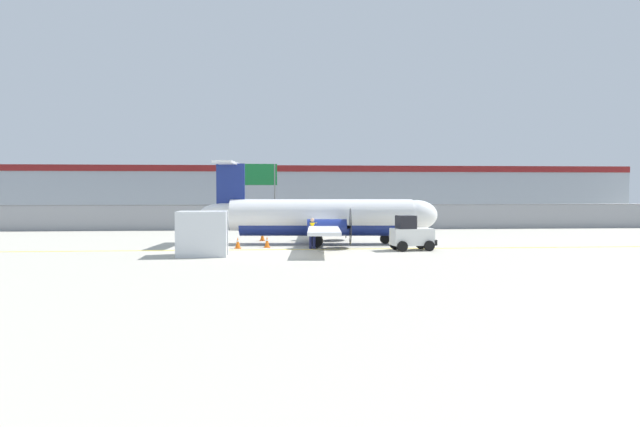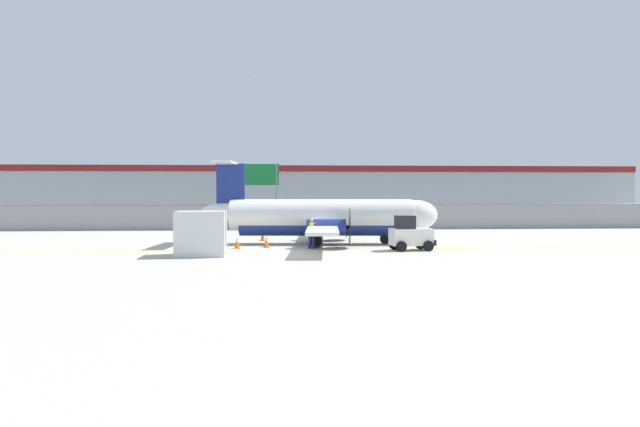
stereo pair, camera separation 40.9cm
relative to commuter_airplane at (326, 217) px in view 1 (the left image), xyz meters
The scene contains 17 objects.
ground_plane 3.68m from the commuter_airplane, 106.94° to the right, with size 140.00×140.00×0.01m.
perimeter_fence 12.88m from the commuter_airplane, 94.30° to the left, with size 98.00×0.10×2.10m.
parking_lot_strip 24.40m from the commuter_airplane, 92.27° to the left, with size 98.00×17.00×0.12m.
background_building 42.86m from the commuter_airplane, 91.29° to the left, with size 91.00×8.10×6.50m.
commuter_airplane is the anchor object (origin of this frame).
baggage_tug 5.96m from the commuter_airplane, 43.97° to the right, with size 2.44×1.61×1.88m.
ground_crew_worker 3.06m from the commuter_airplane, 109.32° to the right, with size 0.55×0.42×1.70m.
cargo_container 8.81m from the commuter_airplane, 138.76° to the right, with size 2.45×2.06×2.20m.
traffic_cone_near_left 4.75m from the commuter_airplane, 147.38° to the left, with size 0.36×0.36×0.64m.
traffic_cone_near_right 4.22m from the commuter_airplane, 150.60° to the right, with size 0.36×0.36×0.64m.
traffic_cone_far_left 6.88m from the commuter_airplane, behind, with size 0.36×0.36×0.64m.
traffic_cone_far_right 5.78m from the commuter_airplane, 155.22° to the right, with size 0.36×0.36×0.64m.
parked_car_0 31.93m from the commuter_airplane, 115.49° to the left, with size 4.25×2.11×1.58m.
parked_car_1 30.43m from the commuter_airplane, 98.95° to the left, with size 4.30×2.22×1.58m.
parked_car_2 20.16m from the commuter_airplane, 82.31° to the left, with size 4.30×2.21×1.58m.
parked_car_3 23.45m from the commuter_airplane, 62.39° to the left, with size 4.24×2.08×1.58m.
highway_sign 15.31m from the commuter_airplane, 107.90° to the left, with size 3.60×0.14×5.50m.
Camera 1 is at (-2.12, -29.03, 3.18)m, focal length 32.00 mm.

